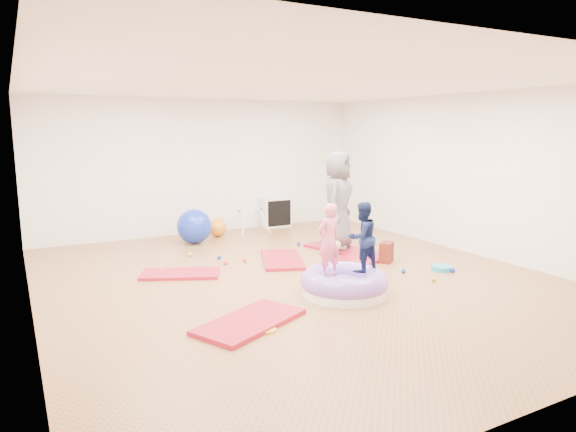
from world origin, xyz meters
TOP-DOWN VIEW (x-y plane):
  - room at (0.00, 0.00)m, footprint 7.01×8.01m
  - gym_mat_front_left at (-1.35, -1.27)m, footprint 1.47×1.16m
  - gym_mat_mid_left at (-1.46, 1.03)m, footprint 1.29×1.00m
  - gym_mat_center_back at (0.29, 1.03)m, footprint 1.07×1.41m
  - gym_mat_right at (1.40, 0.40)m, footprint 1.36×0.98m
  - gym_mat_rear_right at (1.56, 1.30)m, footprint 0.84×1.24m
  - inflatable_cushion at (0.20, -0.91)m, footprint 1.17×1.17m
  - child_pink at (-0.08, -0.94)m, footprint 0.38×0.28m
  - child_navy at (0.45, -0.93)m, footprint 0.50×0.41m
  - adult_caregiver at (1.53, 1.25)m, footprint 1.00×0.98m
  - infant at (1.30, 1.07)m, footprint 0.37×0.38m
  - ball_pit_balls at (0.39, 0.88)m, footprint 4.04×3.20m
  - exercise_ball_blue at (-0.56, 3.04)m, footprint 0.67×0.67m
  - exercise_ball_orange at (0.06, 3.42)m, footprint 0.38×0.38m
  - infant_play_gym at (0.78, 3.39)m, footprint 0.68×0.64m
  - cube_shelf at (1.60, 3.79)m, footprint 0.66×0.33m
  - balance_disc at (2.22, -0.66)m, footprint 0.32×0.32m
  - backpack at (1.77, 0.15)m, footprint 0.34×0.32m
  - yellow_toy at (-1.26, -1.56)m, footprint 0.19×0.19m

SIDE VIEW (x-z plane):
  - yellow_toy at x=-1.26m, z-range 0.00..0.03m
  - gym_mat_rear_right at x=1.56m, z-range 0.00..0.05m
  - gym_mat_mid_left at x=-1.46m, z-range 0.00..0.05m
  - gym_mat_right at x=1.40m, z-range 0.00..0.05m
  - gym_mat_center_back at x=0.29m, z-range 0.00..0.05m
  - gym_mat_front_left at x=-1.35m, z-range 0.00..0.05m
  - balance_disc at x=2.22m, z-range 0.00..0.07m
  - ball_pit_balls at x=0.39m, z-range 0.00..0.07m
  - inflatable_cushion at x=0.20m, z-range -0.04..0.33m
  - infant at x=1.30m, z-range 0.05..0.27m
  - backpack at x=1.77m, z-range 0.00..0.34m
  - exercise_ball_orange at x=0.06m, z-range 0.00..0.38m
  - cube_shelf at x=1.60m, z-range 0.00..0.66m
  - exercise_ball_blue at x=-0.56m, z-range 0.00..0.67m
  - infant_play_gym at x=0.78m, z-range 0.09..0.61m
  - child_navy at x=0.45m, z-range 0.34..1.28m
  - child_pink at x=-0.08m, z-range 0.34..1.31m
  - adult_caregiver at x=1.53m, z-range 0.05..1.79m
  - room at x=0.00m, z-range 0.00..2.80m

